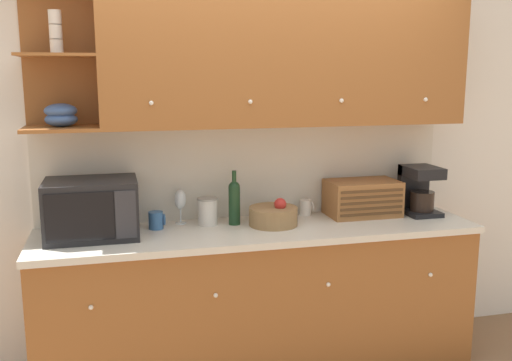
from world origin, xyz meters
The scene contains 14 objects.
ground_plane centered at (0.00, 0.00, 0.00)m, with size 24.00×24.00×0.00m, color #896647.
wall_back centered at (0.00, 0.03, 1.30)m, with size 5.07×0.06×2.60m.
counter_unit centered at (0.00, -0.31, 0.46)m, with size 2.69×0.64×0.92m.
backsplash_panel centered at (0.00, -0.01, 1.23)m, with size 2.67×0.01×0.61m.
upper_cabinets centered at (0.17, -0.18, 1.96)m, with size 2.67×0.37×0.87m.
microwave centered at (-0.98, -0.27, 1.09)m, with size 0.51×0.38×0.33m.
mug_blue_second centered at (-0.61, -0.18, 0.97)m, with size 0.10×0.09×0.11m.
wine_glass centered at (-0.46, -0.09, 1.07)m, with size 0.07×0.07×0.22m.
storage_canister centered at (-0.30, -0.16, 1.01)m, with size 0.13×0.13×0.17m.
wine_bottle centered at (-0.13, -0.20, 1.07)m, with size 0.07×0.07×0.34m.
fruit_basket centered at (0.10, -0.28, 0.98)m, with size 0.30×0.30×0.17m.
mug centered at (0.38, -0.08, 0.97)m, with size 0.09×0.08×0.10m.
bread_box centered at (0.74, -0.18, 1.04)m, with size 0.47×0.29×0.23m.
coffee_maker centered at (1.12, -0.22, 1.08)m, with size 0.21×0.26×0.32m.
Camera 1 is at (-0.86, -3.57, 1.85)m, focal length 40.00 mm.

